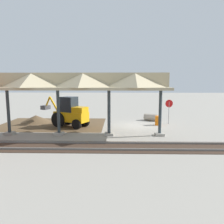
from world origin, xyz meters
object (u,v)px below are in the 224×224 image
(traffic_barrel, at_px, (158,121))
(stop_sign, at_px, (169,106))
(concrete_pipe, at_px, (151,117))
(backhoe, at_px, (70,113))

(traffic_barrel, bearing_deg, stop_sign, -150.16)
(stop_sign, xyz_separation_m, concrete_pipe, (1.45, -1.74, -1.38))
(stop_sign, relative_size, traffic_barrel, 2.70)
(concrete_pipe, distance_m, traffic_barrel, 2.43)
(stop_sign, bearing_deg, traffic_barrel, 29.84)
(concrete_pipe, bearing_deg, backhoe, 22.05)
(stop_sign, bearing_deg, backhoe, 9.22)
(concrete_pipe, height_order, traffic_barrel, traffic_barrel)
(backhoe, distance_m, traffic_barrel, 8.50)
(backhoe, relative_size, traffic_barrel, 5.56)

